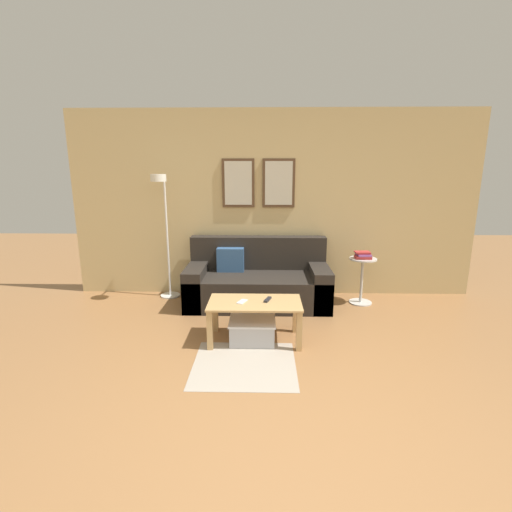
{
  "coord_description": "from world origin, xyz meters",
  "views": [
    {
      "loc": [
        -0.13,
        -2.12,
        1.76
      ],
      "look_at": [
        -0.22,
        1.76,
        0.85
      ],
      "focal_mm": 26.0,
      "sensor_mm": 36.0,
      "label": 1
    }
  ],
  "objects": [
    {
      "name": "wall_back",
      "position": [
        -0.0,
        3.07,
        1.28
      ],
      "size": [
        5.6,
        0.09,
        2.55
      ],
      "color": "tan",
      "rests_on": "ground_plane"
    },
    {
      "name": "area_rug",
      "position": [
        -0.31,
        0.98,
        0.0
      ],
      "size": [
        0.95,
        0.88,
        0.01
      ],
      "primitive_type": "cube",
      "color": "#A39989",
      "rests_on": "ground_plane"
    },
    {
      "name": "remote_control",
      "position": [
        -0.09,
        1.53,
        0.44
      ],
      "size": [
        0.09,
        0.15,
        0.02
      ],
      "primitive_type": "cube",
      "rotation": [
        0.0,
        0.0,
        -0.33
      ],
      "color": "#232328",
      "rests_on": "coffee_table"
    },
    {
      "name": "ground_plane",
      "position": [
        0.0,
        0.0,
        0.0
      ],
      "size": [
        16.0,
        16.0,
        0.0
      ],
      "primitive_type": "plane",
      "color": "olive"
    },
    {
      "name": "storage_bin",
      "position": [
        -0.25,
        1.5,
        0.12
      ],
      "size": [
        0.48,
        0.46,
        0.24
      ],
      "color": "#B2B2B7",
      "rests_on": "ground_plane"
    },
    {
      "name": "cell_phone",
      "position": [
        -0.35,
        1.48,
        0.43
      ],
      "size": [
        0.12,
        0.15,
        0.01
      ],
      "primitive_type": "cube",
      "rotation": [
        0.0,
        0.0,
        -0.41
      ],
      "color": "silver",
      "rests_on": "coffee_table"
    },
    {
      "name": "book_stack",
      "position": [
        1.17,
        2.63,
        0.66
      ],
      "size": [
        0.22,
        0.19,
        0.09
      ],
      "color": "#B73333",
      "rests_on": "side_table"
    },
    {
      "name": "couch",
      "position": [
        -0.22,
        2.62,
        0.29
      ],
      "size": [
        1.86,
        0.86,
        0.86
      ],
      "color": "#28231E",
      "rests_on": "ground_plane"
    },
    {
      "name": "coffee_table",
      "position": [
        -0.22,
        1.49,
        0.35
      ],
      "size": [
        0.96,
        0.51,
        0.43
      ],
      "color": "tan",
      "rests_on": "ground_plane"
    },
    {
      "name": "floor_lamp",
      "position": [
        -1.46,
        2.71,
        1.11
      ],
      "size": [
        0.27,
        0.5,
        1.7
      ],
      "color": "white",
      "rests_on": "ground_plane"
    },
    {
      "name": "side_table",
      "position": [
        1.18,
        2.64,
        0.37
      ],
      "size": [
        0.36,
        0.36,
        0.62
      ],
      "color": "silver",
      "rests_on": "ground_plane"
    }
  ]
}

